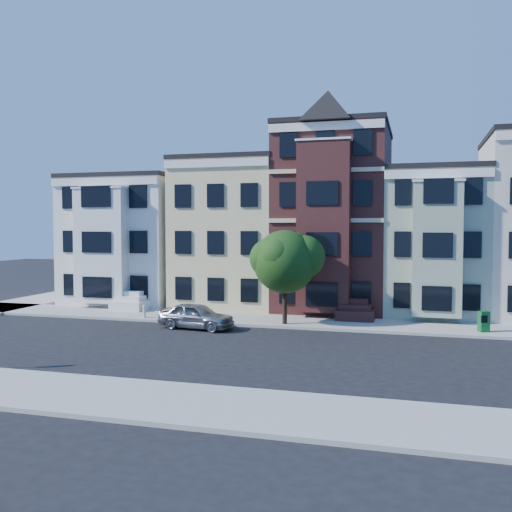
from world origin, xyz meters
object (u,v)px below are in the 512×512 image
(street_tree, at_px, (285,266))
(newspaper_box, at_px, (484,322))
(parked_car, at_px, (196,316))
(fire_hydrant, at_px, (144,313))

(street_tree, bearing_deg, newspaper_box, 2.40)
(parked_car, relative_size, fire_hydrant, 6.89)
(parked_car, xyz_separation_m, fire_hydrant, (-4.07, 1.84, -0.26))
(newspaper_box, distance_m, fire_hydrant, 19.14)
(street_tree, bearing_deg, parked_car, -155.58)
(newspaper_box, bearing_deg, fire_hydrant, 159.56)
(newspaper_box, height_order, fire_hydrant, newspaper_box)
(fire_hydrant, bearing_deg, parked_car, -24.29)
(street_tree, distance_m, fire_hydrant, 9.09)
(parked_car, height_order, fire_hydrant, parked_car)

